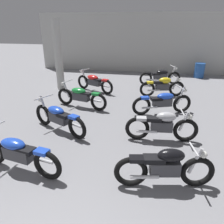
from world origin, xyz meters
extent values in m
cube|color=#B2B2AD|center=(0.00, 13.87, 1.80)|extent=(13.05, 0.24, 3.60)
cylinder|color=#B2B2AD|center=(-3.30, 9.14, 1.60)|extent=(0.36, 0.36, 3.20)
torus|color=black|center=(-0.84, 2.84, 0.34)|extent=(0.68, 0.23, 0.67)
cube|color=#38383D|center=(-1.58, 2.97, 0.44)|extent=(0.69, 0.36, 0.28)
ellipsoid|color=blue|center=(-1.67, 2.99, 0.66)|extent=(0.65, 0.42, 0.22)
cube|color=black|center=(-1.36, 2.93, 0.57)|extent=(0.44, 0.31, 0.10)
cube|color=blue|center=(-0.94, 2.86, 0.64)|extent=(0.31, 0.25, 0.08)
cylinder|color=silver|center=(-1.06, 3.01, 0.32)|extent=(0.55, 0.17, 0.07)
torus|color=black|center=(-2.18, 5.22, 0.34)|extent=(0.65, 0.39, 0.67)
torus|color=black|center=(-0.83, 4.57, 0.34)|extent=(0.65, 0.39, 0.67)
cylinder|color=silver|center=(-2.10, 5.19, 0.65)|extent=(0.28, 0.18, 0.66)
cube|color=#38383D|center=(-1.50, 4.89, 0.44)|extent=(0.70, 0.50, 0.28)
ellipsoid|color=blue|center=(-1.59, 4.94, 0.66)|extent=(0.68, 0.55, 0.22)
cube|color=black|center=(-1.30, 4.80, 0.57)|extent=(0.46, 0.39, 0.10)
cube|color=blue|center=(-0.92, 4.61, 0.64)|extent=(0.34, 0.30, 0.08)
cylinder|color=silver|center=(-2.05, 5.16, 0.96)|extent=(0.33, 0.63, 0.04)
sphere|color=white|center=(-2.23, 5.25, 0.84)|extent=(0.14, 0.14, 0.14)
cylinder|color=silver|center=(-0.99, 4.79, 0.32)|extent=(0.53, 0.30, 0.07)
torus|color=black|center=(-2.22, 7.08, 0.34)|extent=(0.68, 0.27, 0.67)
torus|color=black|center=(-0.77, 6.71, 0.34)|extent=(0.68, 0.27, 0.67)
cylinder|color=silver|center=(-2.14, 7.06, 0.65)|extent=(0.28, 0.14, 0.66)
cube|color=#38383D|center=(-1.49, 6.89, 0.44)|extent=(0.70, 0.40, 0.28)
ellipsoid|color=#197F33|center=(-1.59, 6.92, 0.66)|extent=(0.66, 0.46, 0.22)
cube|color=black|center=(-1.28, 6.84, 0.57)|extent=(0.45, 0.33, 0.10)
cube|color=#197F33|center=(-0.86, 6.73, 0.64)|extent=(0.32, 0.26, 0.08)
cylinder|color=silver|center=(-2.08, 7.05, 0.96)|extent=(0.20, 0.67, 0.04)
sphere|color=white|center=(-2.28, 7.10, 0.84)|extent=(0.14, 0.14, 0.14)
cylinder|color=silver|center=(-0.98, 6.90, 0.32)|extent=(0.55, 0.21, 0.07)
torus|color=black|center=(-2.24, 9.36, 0.34)|extent=(0.65, 0.40, 0.67)
torus|color=black|center=(-0.89, 8.69, 0.34)|extent=(0.65, 0.40, 0.67)
cylinder|color=silver|center=(-2.17, 9.32, 0.65)|extent=(0.28, 0.18, 0.66)
cube|color=#38383D|center=(-1.57, 9.02, 0.44)|extent=(0.70, 0.51, 0.28)
ellipsoid|color=red|center=(-1.66, 9.07, 0.66)|extent=(0.68, 0.55, 0.22)
cube|color=black|center=(-1.37, 8.93, 0.57)|extent=(0.47, 0.39, 0.10)
cube|color=red|center=(-0.98, 8.73, 0.64)|extent=(0.34, 0.30, 0.08)
cylinder|color=silver|center=(-2.11, 9.30, 0.96)|extent=(0.34, 0.62, 0.04)
sphere|color=white|center=(-2.29, 9.39, 0.84)|extent=(0.14, 0.14, 0.14)
cylinder|color=silver|center=(-1.06, 8.92, 0.32)|extent=(0.52, 0.31, 0.07)
torus|color=black|center=(2.13, 3.22, 0.34)|extent=(0.68, 0.24, 0.67)
torus|color=black|center=(0.86, 2.97, 0.34)|extent=(0.68, 0.24, 0.67)
cylinder|color=silver|center=(2.05, 3.20, 0.59)|extent=(0.25, 0.12, 0.56)
cube|color=#38383D|center=(1.50, 3.09, 0.44)|extent=(0.61, 0.35, 0.28)
ellipsoid|color=black|center=(1.59, 3.11, 0.72)|extent=(0.56, 0.37, 0.26)
cube|color=black|center=(1.28, 3.05, 0.64)|extent=(0.44, 0.31, 0.10)
cube|color=black|center=(0.96, 2.99, 0.64)|extent=(0.31, 0.25, 0.08)
cylinder|color=silver|center=(2.00, 3.19, 0.85)|extent=(0.13, 0.48, 0.04)
sphere|color=white|center=(2.19, 3.23, 0.73)|extent=(0.14, 0.14, 0.14)
cylinder|color=silver|center=(1.13, 2.89, 0.32)|extent=(0.55, 0.17, 0.07)
torus|color=black|center=(2.11, 5.00, 0.34)|extent=(0.68, 0.18, 0.67)
torus|color=black|center=(0.81, 4.87, 0.34)|extent=(0.68, 0.18, 0.67)
cylinder|color=silver|center=(2.03, 5.00, 0.59)|extent=(0.25, 0.10, 0.56)
cube|color=#38383D|center=(1.46, 4.94, 0.44)|extent=(0.59, 0.30, 0.28)
ellipsoid|color=#B7B7BC|center=(1.56, 4.95, 0.72)|extent=(0.55, 0.33, 0.26)
cube|color=black|center=(1.24, 4.91, 0.64)|extent=(0.42, 0.28, 0.10)
cube|color=#B7B7BC|center=(0.91, 4.88, 0.64)|extent=(0.30, 0.23, 0.08)
cylinder|color=silver|center=(1.97, 4.99, 0.85)|extent=(0.09, 0.48, 0.04)
sphere|color=white|center=(2.17, 5.01, 0.73)|extent=(0.14, 0.14, 0.14)
cylinder|color=silver|center=(1.08, 4.76, 0.32)|extent=(0.55, 0.13, 0.07)
torus|color=black|center=(2.21, 7.13, 0.34)|extent=(0.67, 0.34, 0.67)
torus|color=black|center=(0.80, 6.60, 0.34)|extent=(0.67, 0.34, 0.67)
cylinder|color=silver|center=(2.13, 7.11, 0.65)|extent=(0.28, 0.16, 0.66)
cube|color=#38383D|center=(1.50, 6.87, 0.44)|extent=(0.70, 0.46, 0.28)
ellipsoid|color=blue|center=(1.60, 6.90, 0.66)|extent=(0.67, 0.51, 0.22)
cube|color=black|center=(1.30, 6.79, 0.57)|extent=(0.46, 0.37, 0.10)
cube|color=blue|center=(0.90, 6.64, 0.64)|extent=(0.33, 0.29, 0.08)
cylinder|color=silver|center=(2.08, 7.08, 0.96)|extent=(0.27, 0.65, 0.04)
sphere|color=white|center=(2.26, 7.15, 0.84)|extent=(0.14, 0.14, 0.14)
cylinder|color=silver|center=(1.08, 6.57, 0.32)|extent=(0.54, 0.26, 0.07)
torus|color=black|center=(2.16, 9.04, 0.34)|extent=(0.68, 0.27, 0.67)
torus|color=black|center=(0.90, 8.73, 0.34)|extent=(0.68, 0.27, 0.67)
cylinder|color=silver|center=(2.09, 9.02, 0.59)|extent=(0.25, 0.13, 0.56)
cube|color=#38383D|center=(1.53, 8.88, 0.44)|extent=(0.61, 0.37, 0.28)
ellipsoid|color=yellow|center=(1.63, 8.91, 0.72)|extent=(0.57, 0.40, 0.26)
cube|color=black|center=(1.32, 8.83, 0.64)|extent=(0.45, 0.33, 0.10)
cube|color=yellow|center=(1.00, 8.75, 0.64)|extent=(0.32, 0.26, 0.08)
cylinder|color=silver|center=(2.03, 9.00, 0.85)|extent=(0.15, 0.47, 0.04)
sphere|color=white|center=(2.22, 9.05, 0.73)|extent=(0.14, 0.14, 0.14)
cylinder|color=silver|center=(1.18, 8.66, 0.32)|extent=(0.55, 0.20, 0.07)
torus|color=black|center=(2.17, 11.05, 0.34)|extent=(0.67, 0.30, 0.67)
torus|color=black|center=(0.73, 10.61, 0.34)|extent=(0.67, 0.30, 0.67)
cylinder|color=silver|center=(2.09, 11.03, 0.65)|extent=(0.28, 0.15, 0.66)
cube|color=#38383D|center=(1.45, 10.83, 0.44)|extent=(0.70, 0.42, 0.28)
ellipsoid|color=black|center=(1.55, 10.86, 0.66)|extent=(0.67, 0.48, 0.22)
cube|color=black|center=(1.24, 10.77, 0.57)|extent=(0.45, 0.35, 0.10)
cube|color=black|center=(0.83, 10.64, 0.64)|extent=(0.33, 0.27, 0.08)
cylinder|color=silver|center=(2.03, 11.01, 0.96)|extent=(0.24, 0.66, 0.04)
sphere|color=white|center=(2.22, 11.07, 0.84)|extent=(0.14, 0.14, 0.14)
cylinder|color=silver|center=(1.01, 10.56, 0.32)|extent=(0.55, 0.23, 0.07)
cylinder|color=#23519E|center=(3.72, 12.89, 0.42)|extent=(0.56, 0.56, 0.85)
torus|color=#23519E|center=(3.72, 12.89, 0.59)|extent=(0.59, 0.59, 0.03)
torus|color=#23519E|center=(3.72, 12.89, 0.26)|extent=(0.59, 0.59, 0.03)
camera|label=1|loc=(1.17, -0.50, 3.05)|focal=34.76mm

